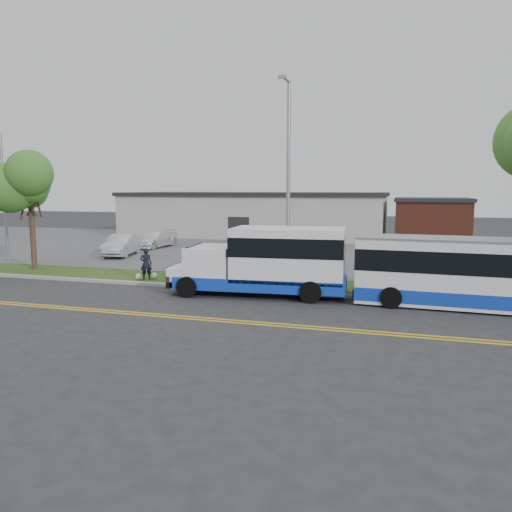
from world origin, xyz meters
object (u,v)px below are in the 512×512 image
(streetlight_near, at_px, (288,177))
(parked_car_a, at_px, (122,245))
(shuttle_bus, at_px, (271,259))
(parked_car_b, at_px, (156,239))
(transit_bus, at_px, (486,274))
(pedestrian, at_px, (146,264))
(streetlight_far, at_px, (3,192))
(tree_west, at_px, (30,181))

(streetlight_near, xyz_separation_m, parked_car_a, (-13.35, 7.03, -4.40))
(shuttle_bus, distance_m, parked_car_b, 19.59)
(transit_bus, relative_size, parked_car_b, 2.20)
(transit_bus, height_order, parked_car_a, transit_bus)
(pedestrian, relative_size, parked_car_a, 0.36)
(streetlight_far, height_order, pedestrian, streetlight_far)
(parked_car_b, bearing_deg, pedestrian, -56.26)
(streetlight_near, height_order, transit_bus, streetlight_near)
(shuttle_bus, distance_m, transit_bus, 8.67)
(streetlight_far, xyz_separation_m, parked_car_b, (5.44, 9.60, -3.72))
(streetlight_near, relative_size, transit_bus, 0.95)
(transit_bus, bearing_deg, parked_car_a, 159.43)
(tree_west, relative_size, parked_car_b, 1.52)
(streetlight_far, relative_size, pedestrian, 5.00)
(tree_west, distance_m, transit_bus, 23.86)
(tree_west, xyz_separation_m, streetlight_far, (-4.00, 2.22, -0.65))
(tree_west, distance_m, parked_car_a, 8.01)
(streetlight_near, bearing_deg, shuttle_bus, -96.87)
(streetlight_far, xyz_separation_m, parked_car_a, (5.65, 4.34, -3.65))
(transit_bus, xyz_separation_m, parked_car_a, (-21.77, 9.15, -0.56))
(shuttle_bus, bearing_deg, tree_west, 165.35)
(shuttle_bus, bearing_deg, streetlight_near, 78.24)
(tree_west, relative_size, pedestrian, 4.32)
(transit_bus, xyz_separation_m, pedestrian, (-15.61, 1.48, -0.49))
(streetlight_far, distance_m, parked_car_b, 11.64)
(parked_car_a, bearing_deg, pedestrian, -64.32)
(parked_car_a, bearing_deg, streetlight_near, -40.83)
(tree_west, height_order, pedestrian, tree_west)
(streetlight_near, relative_size, pedestrian, 5.94)
(transit_bus, bearing_deg, tree_west, 175.90)
(streetlight_far, relative_size, shuttle_bus, 1.00)
(streetlight_near, xyz_separation_m, streetlight_far, (-19.00, 2.69, -0.76))
(parked_car_b, bearing_deg, tree_west, -89.43)
(tree_west, xyz_separation_m, transit_bus, (23.42, -2.60, -3.73))
(tree_west, height_order, streetlight_far, streetlight_far)
(streetlight_far, xyz_separation_m, shuttle_bus, (18.75, -4.75, -2.88))
(shuttle_bus, height_order, transit_bus, shuttle_bus)
(parked_car_a, xyz_separation_m, parked_car_b, (-0.21, 5.26, -0.07))
(tree_west, relative_size, shuttle_bus, 0.86)
(pedestrian, bearing_deg, streetlight_far, -39.10)
(pedestrian, distance_m, parked_car_a, 9.85)
(transit_bus, xyz_separation_m, parked_car_b, (-21.98, 14.41, -0.63))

